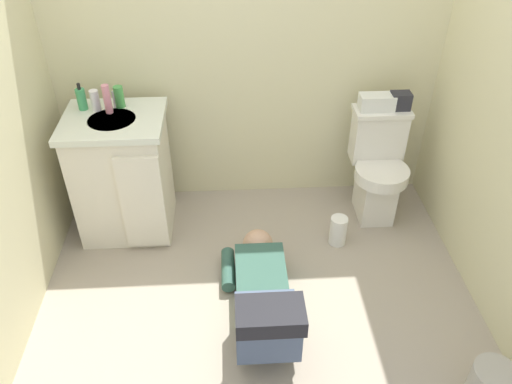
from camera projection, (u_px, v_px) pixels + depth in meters
name	position (u px, v px, depth m)	size (l,w,h in m)	color
ground_plane	(258.00, 297.00, 2.95)	(2.99, 3.08, 0.04)	#A39684
wall_back	(247.00, 28.00, 3.09)	(2.65, 0.08, 2.40)	beige
toilet	(378.00, 167.00, 3.36)	(0.36, 0.46, 0.75)	white
vanity_cabinet	(123.00, 174.00, 3.20)	(0.60, 0.53, 0.82)	silver
faucet	(115.00, 99.00, 3.04)	(0.02, 0.02, 0.10)	silver
person_plumber	(263.00, 298.00, 2.69)	(0.39, 1.06, 0.52)	#33594C
tissue_box	(377.00, 102.00, 3.17)	(0.22, 0.11, 0.10)	silver
toiletry_bag	(400.00, 101.00, 3.17)	(0.12, 0.09, 0.11)	#26262D
soap_dispenser	(81.00, 99.00, 3.01)	(0.06, 0.06, 0.17)	#409F5F
bottle_white	(95.00, 100.00, 3.00)	(0.05, 0.05, 0.13)	white
bottle_pink	(107.00, 99.00, 2.96)	(0.04, 0.04, 0.18)	pink
bottle_green	(119.00, 97.00, 3.03)	(0.06, 0.06, 0.13)	green
paper_towel_roll	(338.00, 230.00, 3.25)	(0.11, 0.11, 0.20)	white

